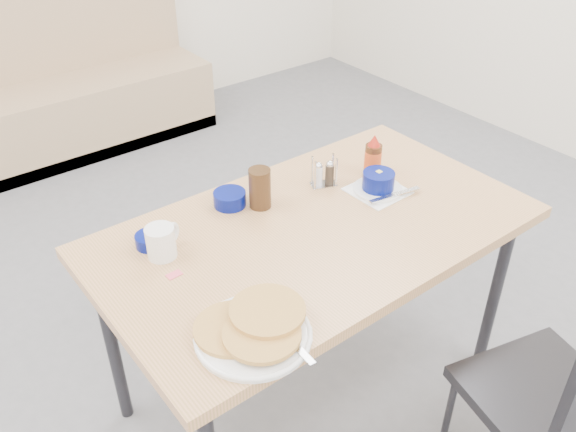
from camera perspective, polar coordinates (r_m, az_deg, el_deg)
ground at (r=2.35m, az=6.22°, el=-19.18°), size 6.00×6.00×0.00m
booth_bench at (r=4.17m, az=-20.90°, el=10.42°), size 1.90×0.56×1.22m
dining_table at (r=1.98m, az=2.54°, el=-2.46°), size 1.40×0.80×0.76m
diner_chair at (r=1.91m, az=25.14°, el=-15.23°), size 0.50×0.50×0.92m
pancake_plate at (r=1.56m, az=-3.23°, el=-10.56°), size 0.31×0.32×0.05m
coffee_mug at (r=1.84m, az=-11.73°, el=-2.32°), size 0.12×0.09×0.10m
grits_setting at (r=2.13m, az=8.46°, el=3.03°), size 0.21×0.19×0.08m
creamer_bowl at (r=1.90m, az=-12.80°, el=-2.23°), size 0.09×0.09×0.04m
butter_bowl at (r=2.05m, az=-5.47°, el=1.62°), size 0.11×0.11×0.05m
amber_tumbler at (r=2.01m, az=-2.65°, el=2.61°), size 0.08×0.08×0.14m
condiment_caddy at (r=2.15m, az=3.37°, el=3.81°), size 0.10×0.08×0.11m
syrup_bottle at (r=2.21m, az=7.95°, el=5.43°), size 0.06×0.06×0.16m
sugar_wrapper at (r=1.78m, az=-10.61°, el=-5.42°), size 0.05×0.03×0.00m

